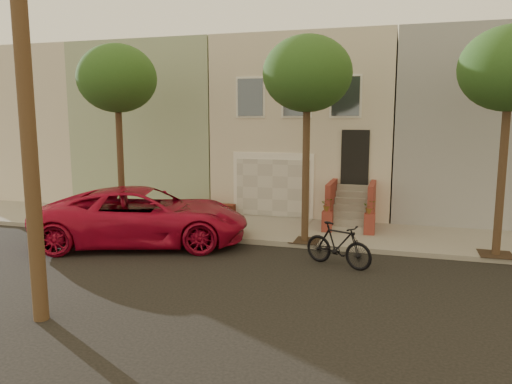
% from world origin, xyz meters
% --- Properties ---
extents(ground, '(90.00, 90.00, 0.00)m').
position_xyz_m(ground, '(0.00, 0.00, 0.00)').
color(ground, black).
rests_on(ground, ground).
extents(sidewalk, '(40.00, 3.70, 0.15)m').
position_xyz_m(sidewalk, '(0.00, 5.35, 0.07)').
color(sidewalk, gray).
rests_on(sidewalk, ground).
extents(house_row, '(33.10, 11.70, 7.00)m').
position_xyz_m(house_row, '(0.00, 11.19, 3.64)').
color(house_row, beige).
rests_on(house_row, sidewalk).
extents(tree_left, '(2.70, 2.57, 6.30)m').
position_xyz_m(tree_left, '(-5.50, 3.90, 5.26)').
color(tree_left, '#2D2116').
rests_on(tree_left, sidewalk).
extents(tree_mid, '(2.70, 2.57, 6.30)m').
position_xyz_m(tree_mid, '(1.00, 3.90, 5.26)').
color(tree_mid, '#2D2116').
rests_on(tree_mid, sidewalk).
extents(tree_right, '(2.70, 2.57, 6.30)m').
position_xyz_m(tree_right, '(6.50, 3.90, 5.26)').
color(tree_right, '#2D2116').
rests_on(tree_right, sidewalk).
extents(pickup_truck, '(7.17, 4.94, 1.82)m').
position_xyz_m(pickup_truck, '(-3.92, 2.60, 0.91)').
color(pickup_truck, '#AD0C2E').
rests_on(pickup_truck, ground).
extents(motorcycle, '(2.06, 1.30, 1.20)m').
position_xyz_m(motorcycle, '(2.27, 2.01, 0.60)').
color(motorcycle, black).
rests_on(motorcycle, ground).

